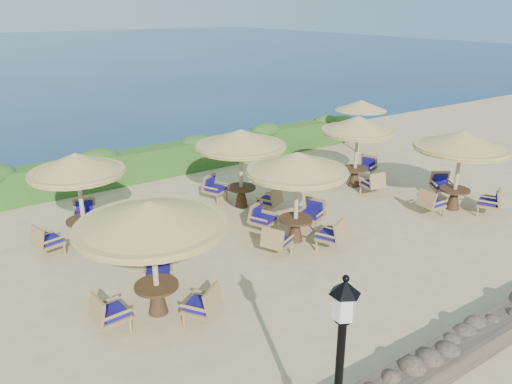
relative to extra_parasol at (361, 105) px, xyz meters
name	(u,v)px	position (x,y,z in m)	size (l,w,h in m)	color
ground	(296,233)	(-7.80, -5.20, -2.17)	(120.00, 120.00, 0.00)	tan
hedge	(185,157)	(-7.80, 2.00, -1.57)	(18.00, 0.90, 1.20)	#244D18
stone_wall	(490,333)	(-7.80, -11.40, -1.95)	(15.00, 0.65, 0.44)	brown
extra_parasol	(361,105)	(0.00, 0.00, 0.00)	(2.30, 2.30, 2.41)	tan
cafe_set_0	(152,230)	(-12.87, -6.69, -0.17)	(3.23, 3.23, 2.65)	tan
cafe_set_1	(297,181)	(-8.14, -5.59, -0.34)	(2.84, 2.84, 2.65)	tan
cafe_set_2	(460,152)	(-2.31, -6.66, -0.22)	(3.00, 3.00, 2.65)	tan
cafe_set_3	(78,181)	(-13.14, -2.29, -0.31)	(2.74, 2.74, 2.65)	tan
cafe_set_4	(241,148)	(-8.00, -2.52, -0.13)	(2.96, 2.96, 2.65)	tan
cafe_set_5	(357,137)	(-3.41, -3.18, -0.29)	(2.77, 2.78, 2.65)	tan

